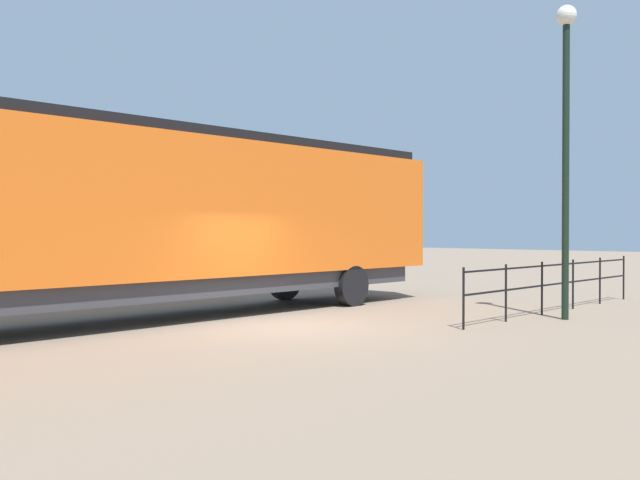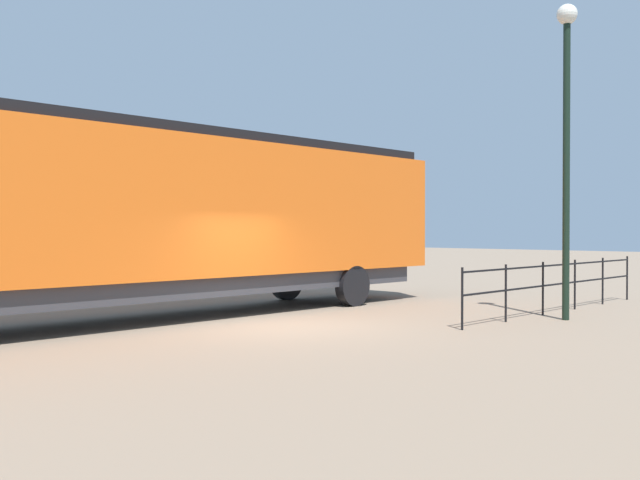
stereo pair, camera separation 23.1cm
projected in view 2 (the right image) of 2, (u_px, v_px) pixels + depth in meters
The scene contains 4 objects.
ground_plane at pixel (286, 327), 15.15m from camera, with size 120.00×120.00×0.00m, color #84705B.
locomotive at pixel (170, 214), 16.63m from camera, with size 2.92×17.42×4.40m.
lamp_post at pixel (567, 114), 16.27m from camera, with size 0.47×0.47×7.23m.
platform_fence at pixel (559, 279), 17.87m from camera, with size 0.05×8.95×1.30m.
Camera 2 is at (11.02, -10.38, 2.06)m, focal length 39.97 mm.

